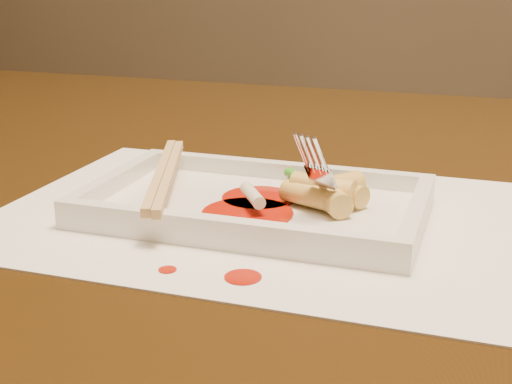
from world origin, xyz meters
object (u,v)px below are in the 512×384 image
(chopstick_a, at_px, (161,173))
(table, at_px, (253,261))
(fork, at_px, (352,113))
(plate_base, at_px, (256,209))
(placemat, at_px, (256,215))

(chopstick_a, bearing_deg, table, 75.46)
(table, distance_m, fork, 0.25)
(plate_base, height_order, fork, fork)
(plate_base, xyz_separation_m, chopstick_a, (-0.08, 0.00, 0.02))
(plate_base, height_order, chopstick_a, chopstick_a)
(table, xyz_separation_m, plate_base, (0.05, -0.13, 0.11))
(table, relative_size, chopstick_a, 7.26)
(chopstick_a, relative_size, fork, 1.38)
(placemat, xyz_separation_m, fork, (0.07, 0.02, 0.08))
(placemat, height_order, chopstick_a, chopstick_a)
(placemat, xyz_separation_m, chopstick_a, (-0.08, 0.00, 0.03))
(table, bearing_deg, placemat, -70.19)
(placemat, relative_size, chopstick_a, 2.08)
(table, bearing_deg, chopstick_a, -104.54)
(table, distance_m, plate_base, 0.18)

